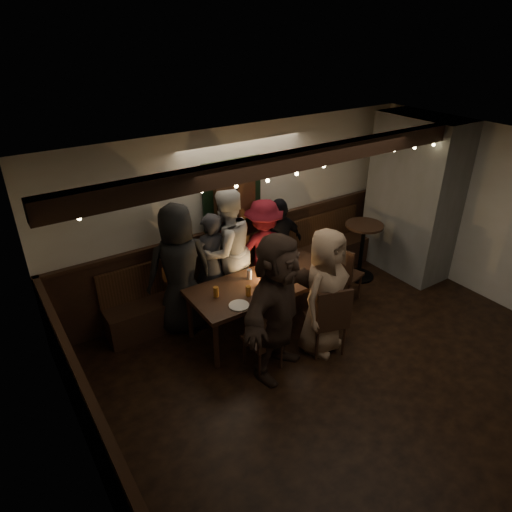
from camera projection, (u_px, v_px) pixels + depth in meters
room at (343, 235)px, 6.68m from camera, size 6.02×5.01×2.62m
dining_table at (264, 286)px, 6.17m from camera, size 2.07×0.89×0.90m
chair_near_left at (267, 337)px, 5.47m from camera, size 0.42×0.42×0.90m
chair_near_right at (330, 317)px, 5.72m from camera, size 0.57×0.57×1.01m
chair_end at (343, 271)px, 6.82m from camera, size 0.52×0.52×0.94m
high_top at (362, 244)px, 7.44m from camera, size 0.61×0.61×0.97m
person_a at (179, 269)px, 6.09m from camera, size 0.98×0.71×1.83m
person_b at (212, 265)px, 6.47m from camera, size 0.60×0.41×1.57m
person_c at (226, 251)px, 6.55m from camera, size 0.97×0.80×1.85m
person_d at (264, 250)px, 6.85m from camera, size 1.16×0.88×1.59m
person_e at (280, 246)px, 7.01m from camera, size 0.96×0.52×1.55m
person_f at (277, 307)px, 5.30m from camera, size 1.79×1.21×1.85m
person_g at (324, 292)px, 5.70m from camera, size 0.97×0.80×1.71m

